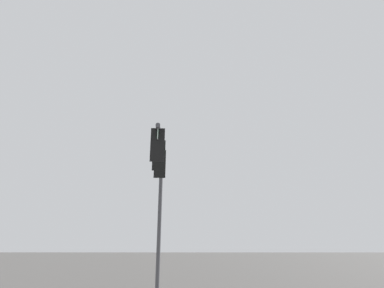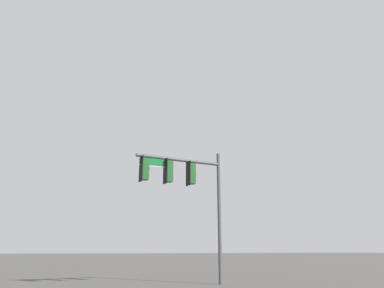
% 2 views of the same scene
% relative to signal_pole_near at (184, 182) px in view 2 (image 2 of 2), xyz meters
% --- Properties ---
extents(signal_pole_near, '(4.84, 0.79, 6.83)m').
position_rel_signal_pole_near_xyz_m(signal_pole_near, '(0.00, 0.00, 0.00)').
color(signal_pole_near, '#47474C').
rests_on(signal_pole_near, ground_plane).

